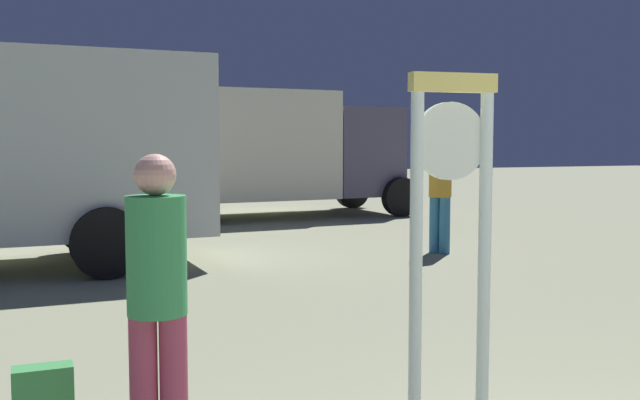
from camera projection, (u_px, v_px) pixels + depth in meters
name	position (u px, v px, depth m)	size (l,w,h in m)	color
standing_clock	(451.00, 219.00, 3.91)	(0.49, 0.14, 2.07)	white
person_near_clock	(157.00, 292.00, 3.81)	(0.31, 0.31, 1.64)	#B3425E
person_distant	(440.00, 188.00, 11.09)	(0.35, 0.35, 1.80)	teal
box_truck_far	(251.00, 148.00, 16.40)	(7.02, 2.98, 2.84)	silver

